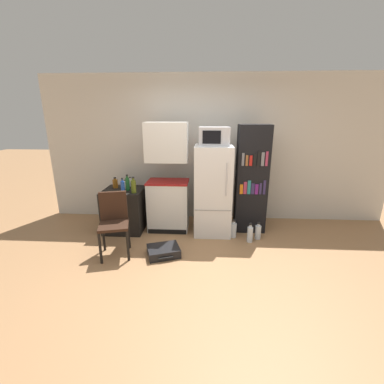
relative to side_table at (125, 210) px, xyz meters
name	(u,v)px	position (x,y,z in m)	size (l,w,h in m)	color
ground_plane	(202,274)	(1.38, -1.29, -0.37)	(24.00, 24.00, 0.00)	#A3754C
wall_back	(216,150)	(1.58, 0.71, 0.97)	(6.40, 0.10, 2.67)	beige
side_table	(125,210)	(0.00, 0.00, 0.00)	(0.66, 0.63, 0.74)	black
kitchen_hutch	(168,182)	(0.76, 0.08, 0.49)	(0.70, 0.48, 1.85)	silver
refrigerator	(213,190)	(1.53, 0.00, 0.38)	(0.61, 0.65, 1.49)	white
microwave	(214,136)	(1.53, 0.00, 1.27)	(0.48, 0.38, 0.29)	#B7B7BC
bookshelf	(251,180)	(2.18, 0.14, 0.54)	(0.52, 0.37, 1.82)	black
bottle_amber_beer	(115,183)	(-0.17, 0.10, 0.45)	(0.09, 0.09, 0.19)	brown
bottle_green_tall	(127,184)	(0.10, -0.04, 0.48)	(0.07, 0.07, 0.27)	#1E6028
bottle_milk_white	(125,185)	(0.01, 0.09, 0.43)	(0.06, 0.06, 0.14)	white
bottle_blue_soda	(123,187)	(0.07, -0.23, 0.48)	(0.06, 0.06, 0.26)	#1E47A3
bottle_clear_short	(130,182)	(0.06, 0.22, 0.44)	(0.07, 0.07, 0.17)	silver
bottle_olive_oil	(133,186)	(0.24, -0.18, 0.48)	(0.08, 0.08, 0.27)	#566619
chair	(114,218)	(0.11, -0.80, 0.18)	(0.49, 0.49, 0.91)	black
suitcase_large_flat	(163,251)	(0.81, -0.85, -0.31)	(0.54, 0.48, 0.12)	black
water_bottle_front	(250,234)	(2.13, -0.36, -0.23)	(0.09, 0.09, 0.32)	silver
water_bottle_middle	(258,232)	(2.28, -0.24, -0.25)	(0.10, 0.10, 0.29)	silver
water_bottle_back	(233,230)	(1.88, -0.21, -0.24)	(0.10, 0.10, 0.31)	silver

